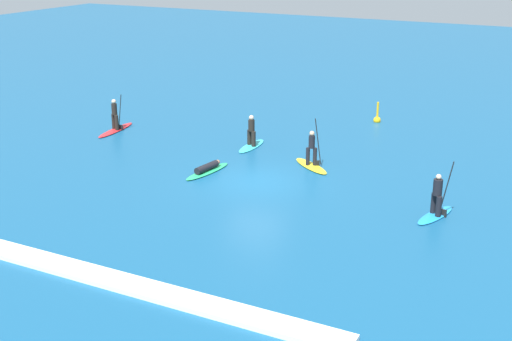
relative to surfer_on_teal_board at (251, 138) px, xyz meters
The scene contains 8 objects.
ground_plane 5.15m from the surfer_on_teal_board, 60.21° to the right, with size 120.00×120.00×0.00m, color navy.
surfer_on_teal_board is the anchor object (origin of this frame).
surfer_on_yellow_board 4.22m from the surfer_on_teal_board, 21.68° to the right, with size 2.43×2.09×2.33m.
surfer_on_red_board 8.00m from the surfer_on_teal_board, behind, with size 0.95×3.31×2.02m.
surfer_on_blue_board 11.44m from the surfer_on_teal_board, 24.69° to the right, with size 1.22×2.50×2.28m.
surfer_on_green_board 4.40m from the surfer_on_teal_board, 89.24° to the right, with size 0.97×2.94×0.41m.
marker_buoy 8.61m from the surfer_on_teal_board, 61.15° to the left, with size 0.42×0.42×1.26m.
wave_crest 14.81m from the surfer_on_teal_board, 80.08° to the right, with size 16.12×0.90×0.18m, color white.
Camera 1 is at (12.76, -24.80, 10.15)m, focal length 48.04 mm.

